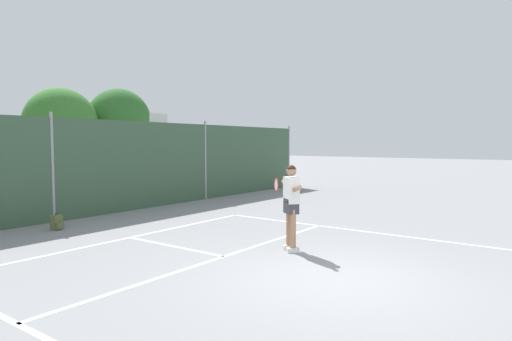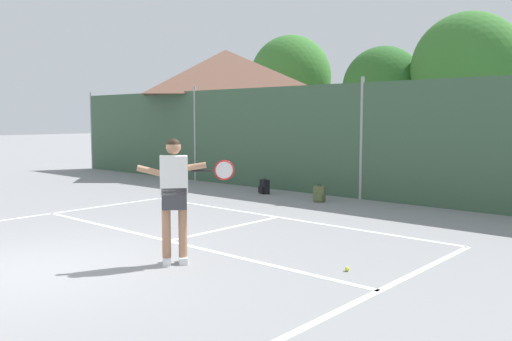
# 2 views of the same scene
# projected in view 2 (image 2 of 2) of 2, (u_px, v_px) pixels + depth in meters

# --- Properties ---
(ground_plane) EXTENTS (120.00, 120.00, 0.00)m
(ground_plane) POSITION_uv_depth(u_px,v_px,m) (31.00, 271.00, 7.53)
(ground_plane) COLOR gray
(court_markings) EXTENTS (8.30, 11.10, 0.01)m
(court_markings) POSITION_uv_depth(u_px,v_px,m) (73.00, 262.00, 8.01)
(court_markings) COLOR white
(court_markings) RESTS_ON ground
(chainlink_fence) EXTENTS (26.09, 0.09, 3.22)m
(chainlink_fence) POSITION_uv_depth(u_px,v_px,m) (362.00, 141.00, 14.09)
(chainlink_fence) COLOR #38563D
(chainlink_fence) RESTS_ON ground
(clubhouse_building) EXTENTS (6.89, 5.87, 4.86)m
(clubhouse_building) POSITION_uv_depth(u_px,v_px,m) (226.00, 109.00, 21.60)
(clubhouse_building) COLOR beige
(clubhouse_building) RESTS_ON ground
(treeline_backdrop) EXTENTS (24.45, 4.17, 6.51)m
(treeline_backdrop) POSITION_uv_depth(u_px,v_px,m) (474.00, 76.00, 22.03)
(treeline_backdrop) COLOR brown
(treeline_backdrop) RESTS_ON ground
(tennis_player) EXTENTS (0.87, 1.21, 1.85)m
(tennis_player) POSITION_uv_depth(u_px,v_px,m) (175.00, 189.00, 7.83)
(tennis_player) COLOR silver
(tennis_player) RESTS_ON ground
(tennis_ball) EXTENTS (0.07, 0.07, 0.07)m
(tennis_ball) POSITION_uv_depth(u_px,v_px,m) (347.00, 269.00, 7.52)
(tennis_ball) COLOR #CCE033
(tennis_ball) RESTS_ON ground
(backpack_black) EXTENTS (0.33, 0.31, 0.46)m
(backpack_black) POSITION_uv_depth(u_px,v_px,m) (264.00, 187.00, 15.21)
(backpack_black) COLOR black
(backpack_black) RESTS_ON ground
(backpack_olive) EXTENTS (0.32, 0.30, 0.46)m
(backpack_olive) POSITION_uv_depth(u_px,v_px,m) (319.00, 194.00, 13.73)
(backpack_olive) COLOR #566038
(backpack_olive) RESTS_ON ground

